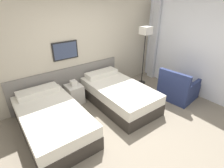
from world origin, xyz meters
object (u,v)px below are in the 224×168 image
at_px(floor_lamp, 145,35).
at_px(bed_near_window, 118,94).
at_px(armchair, 178,89).
at_px(bed_near_door, 52,120).
at_px(nightstand, 75,93).

bearing_deg(floor_lamp, bed_near_window, -159.55).
height_order(bed_near_window, floor_lamp, floor_lamp).
distance_m(bed_near_window, armchair, 1.64).
distance_m(bed_near_door, floor_lamp, 3.38).
bearing_deg(armchair, floor_lamp, -3.17).
distance_m(floor_lamp, armchair, 1.77).
xyz_separation_m(bed_near_window, floor_lamp, (1.38, 0.52, 1.24)).
bearing_deg(nightstand, floor_lamp, -5.81).
height_order(floor_lamp, armchair, floor_lamp).
relative_size(bed_near_door, bed_near_window, 1.00).
height_order(nightstand, armchair, armchair).
bearing_deg(nightstand, bed_near_door, -139.04).
height_order(bed_near_window, armchair, armchair).
xyz_separation_m(bed_near_door, nightstand, (0.86, 0.74, -0.02)).
bearing_deg(bed_near_window, nightstand, 139.04).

